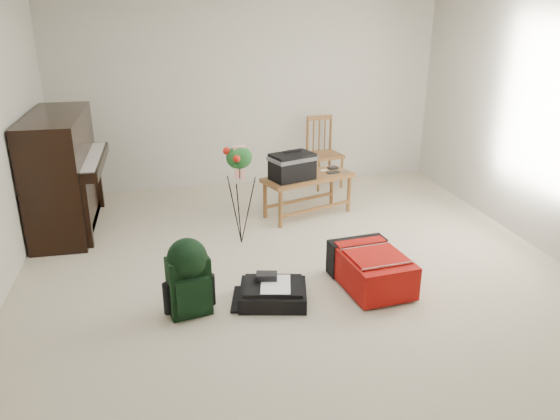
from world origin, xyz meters
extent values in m
cube|color=beige|center=(0.00, 0.00, 0.00)|extent=(5.00, 5.50, 0.01)
cube|color=beige|center=(0.00, 2.75, 1.25)|extent=(5.00, 0.04, 2.50)
cube|color=black|center=(-2.20, 1.60, 0.62)|extent=(0.55, 1.50, 1.25)
cube|color=black|center=(-1.90, 1.60, 0.73)|extent=(0.28, 1.30, 0.10)
cube|color=white|center=(-1.90, 1.60, 0.78)|extent=(0.22, 1.20, 0.02)
cube|color=black|center=(-2.15, 1.60, 0.05)|extent=(0.45, 1.30, 0.10)
cube|color=brown|center=(0.47, 1.42, 0.45)|extent=(1.13, 0.75, 0.04)
cylinder|color=brown|center=(-0.01, 1.25, 0.22)|extent=(0.05, 0.05, 0.43)
cylinder|color=brown|center=(-0.01, 1.59, 0.22)|extent=(0.05, 0.05, 0.43)
cylinder|color=brown|center=(0.94, 1.25, 0.22)|extent=(0.05, 0.05, 0.43)
cylinder|color=brown|center=(0.94, 1.59, 0.22)|extent=(0.05, 0.05, 0.43)
cube|color=brown|center=(0.95, 2.40, 0.43)|extent=(0.47, 0.47, 0.04)
cylinder|color=brown|center=(0.78, 2.23, 0.21)|extent=(0.03, 0.03, 0.41)
cylinder|color=brown|center=(0.78, 2.57, 0.21)|extent=(0.03, 0.03, 0.41)
cylinder|color=brown|center=(1.12, 2.23, 0.21)|extent=(0.03, 0.03, 0.41)
cylinder|color=brown|center=(1.12, 2.57, 0.21)|extent=(0.03, 0.03, 0.41)
cube|color=brown|center=(0.95, 2.57, 0.90)|extent=(0.36, 0.11, 0.06)
cylinder|color=brown|center=(0.78, 2.57, 0.67)|extent=(0.03, 0.03, 0.50)
cylinder|color=brown|center=(1.12, 2.57, 0.67)|extent=(0.03, 0.03, 0.50)
cube|color=#AC1707|center=(0.57, -0.37, 0.17)|extent=(0.59, 0.81, 0.29)
cube|color=black|center=(0.57, -0.08, 0.17)|extent=(0.54, 0.23, 0.31)
cube|color=#AC1707|center=(0.57, -0.42, 0.32)|extent=(0.50, 0.48, 0.02)
cube|color=silver|center=(0.57, -0.64, 0.33)|extent=(0.47, 0.07, 0.01)
cube|color=black|center=(-0.31, -0.45, 0.07)|extent=(0.62, 0.54, 0.13)
cube|color=black|center=(-0.31, -0.45, 0.15)|extent=(0.55, 0.46, 0.03)
cube|color=white|center=(-0.29, -0.47, 0.17)|extent=(0.30, 0.37, 0.01)
cube|color=black|center=(-0.37, -0.38, 0.20)|extent=(0.19, 0.14, 0.05)
cube|color=black|center=(-0.99, -0.48, 0.24)|extent=(0.36, 0.26, 0.49)
cube|color=black|center=(-0.99, -0.60, 0.22)|extent=(0.26, 0.11, 0.28)
sphere|color=black|center=(-0.99, -0.48, 0.49)|extent=(0.31, 0.31, 0.31)
cube|color=black|center=(-1.07, -0.38, 0.24)|extent=(0.05, 0.04, 0.43)
cube|color=black|center=(-0.92, -0.38, 0.24)|extent=(0.05, 0.04, 0.43)
cylinder|color=black|center=(-0.40, 0.79, 0.82)|extent=(0.01, 0.01, 0.27)
ellipsoid|color=#1B5720|center=(-0.40, 0.79, 0.91)|extent=(0.26, 0.18, 0.24)
cube|color=red|center=(-0.40, 0.77, 0.99)|extent=(0.13, 0.06, 0.07)
camera|label=1|loc=(-1.08, -4.33, 2.32)|focal=35.00mm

